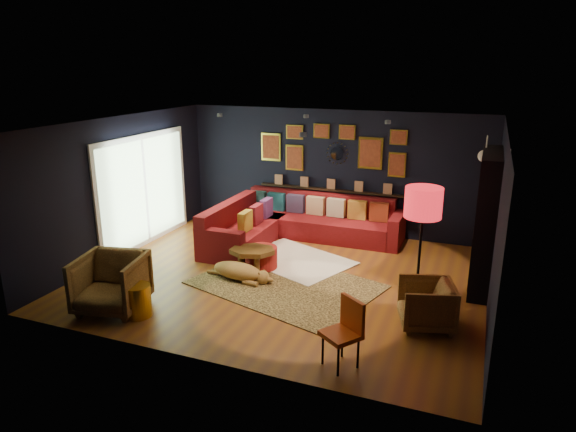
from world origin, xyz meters
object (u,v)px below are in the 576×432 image
(coffee_table, at_px, (252,253))
(orange_chair, at_px, (346,327))
(armchair_right, at_px, (426,302))
(pouf, at_px, (261,257))
(gold_stool, at_px, (138,301))
(sectional, at_px, (289,225))
(floor_lamp, at_px, (423,207))
(dog, at_px, (237,268))
(armchair_left, at_px, (111,281))

(coffee_table, xyz_separation_m, orange_chair, (2.26, -2.19, 0.15))
(armchair_right, relative_size, orange_chair, 0.85)
(pouf, height_order, gold_stool, gold_stool)
(sectional, bearing_deg, armchair_right, -41.19)
(gold_stool, relative_size, floor_lamp, 0.25)
(coffee_table, xyz_separation_m, pouf, (0.08, 0.21, -0.14))
(dog, bearing_deg, coffee_table, 82.04)
(coffee_table, relative_size, gold_stool, 2.02)
(sectional, relative_size, armchair_right, 4.70)
(sectional, relative_size, gold_stool, 7.18)
(coffee_table, bearing_deg, armchair_right, -15.86)
(orange_chair, relative_size, dog, 0.68)
(gold_stool, bearing_deg, coffee_table, 67.68)
(armchair_right, relative_size, gold_stool, 1.53)
(sectional, xyz_separation_m, dog, (-0.08, -2.20, -0.11))
(sectional, height_order, gold_stool, sectional)
(orange_chair, bearing_deg, dog, 178.24)
(dog, bearing_deg, sectional, 94.09)
(pouf, relative_size, gold_stool, 1.20)
(coffee_table, relative_size, pouf, 1.69)
(coffee_table, height_order, armchair_right, armchair_right)
(sectional, bearing_deg, gold_stool, -102.12)
(coffee_table, bearing_deg, orange_chair, -44.04)
(coffee_table, relative_size, armchair_right, 1.32)
(armchair_left, bearing_deg, pouf, 46.29)
(armchair_left, relative_size, dog, 0.75)
(sectional, bearing_deg, pouf, -86.81)
(armchair_right, height_order, gold_stool, armchair_right)
(pouf, relative_size, floor_lamp, 0.30)
(pouf, relative_size, armchair_left, 0.61)
(pouf, height_order, floor_lamp, floor_lamp)
(gold_stool, bearing_deg, armchair_right, 17.07)
(coffee_table, bearing_deg, pouf, 70.00)
(coffee_table, relative_size, floor_lamp, 0.51)
(pouf, bearing_deg, sectional, 93.19)
(sectional, height_order, dog, sectional)
(pouf, relative_size, orange_chair, 0.67)
(orange_chair, bearing_deg, armchair_right, 94.69)
(coffee_table, height_order, orange_chair, orange_chair)
(sectional, relative_size, floor_lamp, 1.81)
(sectional, distance_m, coffee_table, 1.82)
(coffee_table, bearing_deg, floor_lamp, -9.94)
(sectional, height_order, pouf, sectional)
(gold_stool, relative_size, dog, 0.38)
(armchair_left, xyz_separation_m, dog, (1.22, 1.66, -0.25))
(coffee_table, height_order, dog, coffee_table)
(coffee_table, bearing_deg, gold_stool, -112.32)
(coffee_table, xyz_separation_m, armchair_right, (3.05, -0.87, 0.01))
(coffee_table, height_order, floor_lamp, floor_lamp)
(armchair_right, distance_m, dog, 3.19)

